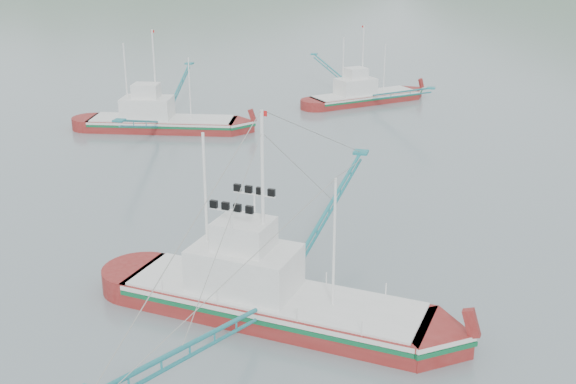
# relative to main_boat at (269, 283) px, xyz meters

# --- Properties ---
(ground) EXTENTS (1200.00, 1200.00, 0.00)m
(ground) POSITION_rel_main_boat_xyz_m (-1.34, 2.79, -1.81)
(ground) COLOR slate
(ground) RESTS_ON ground
(main_boat) EXTENTS (15.49, 27.14, 11.05)m
(main_boat) POSITION_rel_main_boat_xyz_m (0.00, 0.00, 0.00)
(main_boat) COLOR maroon
(main_boat) RESTS_ON ground
(bg_boat_left) EXTENTS (14.05, 24.52, 10.00)m
(bg_boat_left) POSITION_rel_main_boat_xyz_m (-19.26, 30.68, -0.16)
(bg_boat_left) COLOR maroon
(bg_boat_left) RESTS_ON ground
(bg_boat_far) EXTENTS (17.94, 18.79, 8.95)m
(bg_boat_far) POSITION_rel_main_boat_xyz_m (-2.60, 46.63, 0.11)
(bg_boat_far) COLOR maroon
(bg_boat_far) RESTS_ON ground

